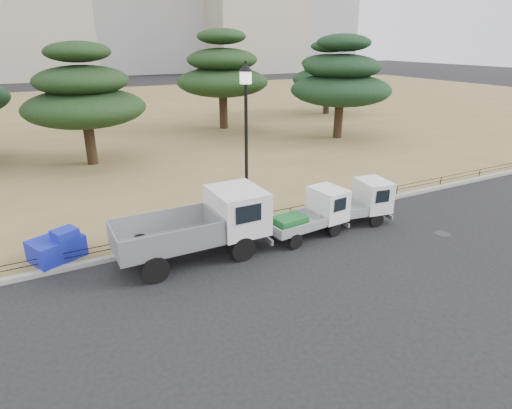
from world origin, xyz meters
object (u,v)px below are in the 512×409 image
truck_kei_front (312,214)px  truck_kei_rear (355,203)px  truck_large (201,223)px  street_lamp (246,120)px  tarp_pile (57,247)px

truck_kei_front → truck_kei_rear: truck_kei_rear is taller
truck_large → street_lamp: bearing=30.6°
truck_large → truck_kei_rear: 6.55m
street_lamp → tarp_pile: size_ratio=3.20×
street_lamp → tarp_pile: 7.85m
street_lamp → truck_large: bearing=-149.2°
truck_large → truck_kei_front: 4.39m
truck_kei_rear → truck_kei_front: bearing=-169.1°
truck_kei_front → tarp_pile: size_ratio=1.76×
truck_kei_rear → tarp_pile: 11.16m
truck_large → tarp_pile: 4.86m
truck_kei_front → tarp_pile: bearing=160.6°
truck_kei_front → tarp_pile: 9.06m
street_lamp → tarp_pile: bearing=176.8°
truck_large → street_lamp: size_ratio=0.84×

